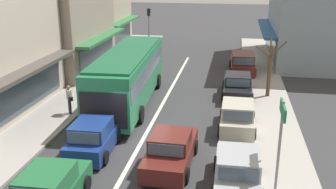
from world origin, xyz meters
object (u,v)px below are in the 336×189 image
Objects in this scene: pedestrian_with_handbag_near at (69,98)px; sedan_queue_far_back at (171,151)px; hatchback_queue_gap_filler at (93,138)px; traffic_light_downstreet at (149,23)px; street_tree_right at (269,71)px; directional_road_sign at (281,127)px; city_bus at (129,73)px; pedestrian_browsing_midblock at (106,70)px; parked_hatchback_kerb_second at (237,117)px; parked_sedan_kerb_third at (237,86)px; parked_wagon_kerb_rear at (242,63)px; parked_hatchback_kerb_front at (237,171)px.

sedan_queue_far_back is at bearing -35.65° from pedestrian_with_handbag_near.
hatchback_queue_gap_filler is 0.89× the size of traffic_light_downstreet.
traffic_light_downstreet is at bearing 131.74° from street_tree_right.
directional_road_sign is (4.13, -1.51, 2.01)m from sedan_queue_far_back.
city_bus reaches higher than pedestrian_browsing_midblock.
parked_hatchback_kerb_second is 5.52m from parked_sedan_kerb_third.
sedan_queue_far_back is 10.05m from parked_sedan_kerb_third.
directional_road_sign reaches higher than parked_sedan_kerb_third.
directional_road_sign is 0.94× the size of street_tree_right.
parked_wagon_kerb_rear reaches higher than sedan_queue_far_back.
pedestrian_with_handbag_near is (-2.84, 4.01, 0.36)m from hatchback_queue_gap_filler.
parked_hatchback_kerb_second is (6.43, -2.99, -1.17)m from city_bus.
parked_wagon_kerb_rear is at bearing 27.70° from pedestrian_browsing_midblock.
pedestrian_with_handbag_near is (-9.12, 0.43, 0.36)m from parked_hatchback_kerb_second.
directional_road_sign is (7.85, -8.68, 0.80)m from city_bus.
directional_road_sign is at bearing -49.47° from pedestrian_browsing_midblock.
city_bus is at bearing 43.62° from pedestrian_with_handbag_near.
directional_road_sign is 12.29m from pedestrian_with_handbag_near.
pedestrian_with_handbag_near and pedestrian_browsing_midblock have the same top height.
traffic_light_downstreet is (-2.00, 20.54, 2.15)m from hatchback_queue_gap_filler.
parked_hatchback_kerb_second is at bearing -91.61° from parked_wagon_kerb_rear.
pedestrian_browsing_midblock is at bearing 120.58° from sedan_queue_far_back.
traffic_light_downstreet is at bearing 147.52° from parked_wagon_kerb_rear.
parked_hatchback_kerb_second is 11.18m from pedestrian_browsing_midblock.
traffic_light_downstreet is at bearing 95.55° from hatchback_queue_gap_filler.
parked_hatchback_kerb_second is (2.70, 4.17, 0.05)m from sedan_queue_far_back.
parked_wagon_kerb_rear is 1.18× the size of street_tree_right.
pedestrian_with_handbag_near is at bearing 125.30° from hatchback_queue_gap_filler.
hatchback_queue_gap_filler is 4.93m from pedestrian_with_handbag_near.
pedestrian_with_handbag_near is at bearing -154.93° from street_tree_right.
directional_road_sign is (9.70, -22.64, -0.18)m from traffic_light_downstreet.
traffic_light_downstreet is at bearing 104.78° from sedan_queue_far_back.
directional_road_sign is at bearing -66.81° from traffic_light_downstreet.
city_bus reaches higher than pedestrian_with_handbag_near.
parked_hatchback_kerb_second is 6.18m from directional_road_sign.
street_tree_right is (1.84, 11.05, 1.04)m from parked_hatchback_kerb_front.
street_tree_right is (8.16, 9.16, 1.04)m from hatchback_queue_gap_filler.
pedestrian_with_handbag_near is at bearing -130.51° from parked_wagon_kerb_rear.
parked_wagon_kerb_rear is 6.19m from street_tree_right.
parked_wagon_kerb_rear is (6.75, 8.49, -1.14)m from city_bus.
traffic_light_downstreet is (-8.60, 5.47, 2.11)m from parked_wagon_kerb_rear.
pedestrian_with_handbag_near reaches higher than hatchback_queue_gap_filler.
directional_road_sign is (1.39, -0.21, 1.97)m from parked_hatchback_kerb_front.
sedan_queue_far_back is 0.93× the size of parked_wagon_kerb_rear.
city_bus is 10.90m from parked_wagon_kerb_rear.
street_tree_right reaches higher than pedestrian_browsing_midblock.
traffic_light_downstreet reaches higher than parked_wagon_kerb_rear.
directional_road_sign reaches higher than parked_wagon_kerb_rear.
city_bus is 2.60× the size of parked_sedan_kerb_third.
parked_hatchback_kerb_front is 0.89× the size of traffic_light_downstreet.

